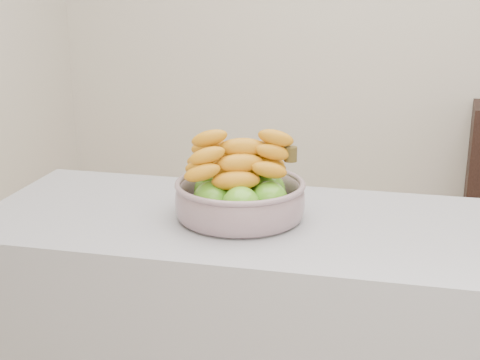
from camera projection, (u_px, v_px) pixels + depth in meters
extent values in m
cube|color=silver|center=(394.00, 2.00, 3.72)|extent=(4.00, 0.05, 2.70)
cylinder|color=#95A6B2|center=(240.00, 215.00, 1.70)|extent=(0.28, 0.28, 0.01)
torus|color=#95A6B2|center=(240.00, 184.00, 1.68)|extent=(0.33, 0.33, 0.02)
sphere|color=#489319|center=(241.00, 206.00, 1.61)|extent=(0.09, 0.09, 0.09)
sphere|color=#489319|center=(269.00, 200.00, 1.65)|extent=(0.09, 0.09, 0.09)
sphere|color=#489319|center=(267.00, 190.00, 1.73)|extent=(0.09, 0.09, 0.09)
sphere|color=#489319|center=(239.00, 185.00, 1.77)|extent=(0.09, 0.09, 0.09)
sphere|color=#489319|center=(212.00, 190.00, 1.73)|extent=(0.09, 0.09, 0.09)
sphere|color=#489319|center=(212.00, 200.00, 1.65)|extent=(0.09, 0.09, 0.09)
ellipsoid|color=orange|center=(236.00, 181.00, 1.62)|extent=(0.21, 0.12, 0.05)
ellipsoid|color=orange|center=(236.00, 175.00, 1.67)|extent=(0.21, 0.10, 0.05)
ellipsoid|color=orange|center=(235.00, 169.00, 1.72)|extent=(0.21, 0.07, 0.05)
ellipsoid|color=orange|center=(240.00, 163.00, 1.63)|extent=(0.21, 0.13, 0.05)
ellipsoid|color=orange|center=(240.00, 157.00, 1.69)|extent=(0.21, 0.06, 0.05)
ellipsoid|color=orange|center=(243.00, 147.00, 1.65)|extent=(0.21, 0.10, 0.05)
cylinder|color=#443715|center=(290.00, 154.00, 1.66)|extent=(0.03, 0.03, 0.04)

